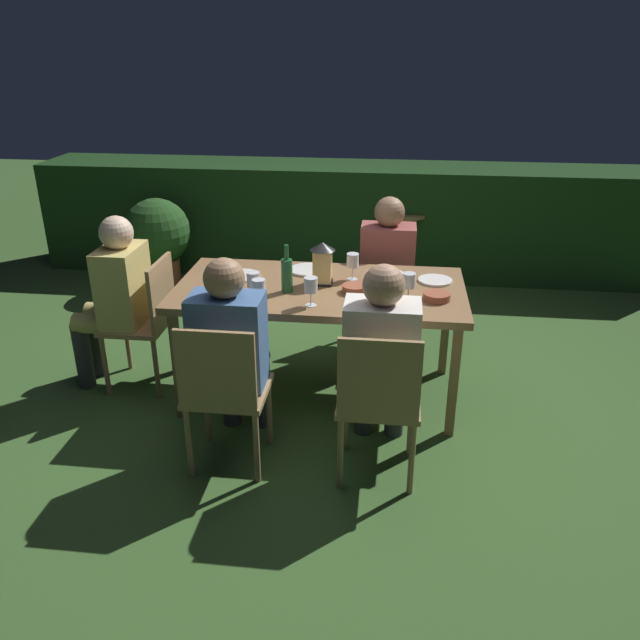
{
  "coord_description": "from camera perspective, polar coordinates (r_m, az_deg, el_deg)",
  "views": [
    {
      "loc": [
        0.43,
        -3.6,
        2.14
      ],
      "look_at": [
        0.0,
        0.0,
        0.53
      ],
      "focal_mm": 35.66,
      "sensor_mm": 36.0,
      "label": 1
    }
  ],
  "objects": [
    {
      "name": "potted_plant_by_hedge",
      "position": [
        6.01,
        -14.35,
        7.2
      ],
      "size": [
        0.6,
        0.6,
        0.83
      ],
      "color": "#9E5133",
      "rests_on": "ground"
    },
    {
      "name": "person_in_rust",
      "position": [
        4.5,
        6.01,
        4.39
      ],
      "size": [
        0.38,
        0.47,
        1.15
      ],
      "color": "#9E4C47",
      "rests_on": "ground"
    },
    {
      "name": "hedge_backdrop",
      "position": [
        6.3,
        2.72,
        9.08
      ],
      "size": [
        5.99,
        0.72,
        1.04
      ],
      "primitive_type": "cube",
      "color": "#193816",
      "rests_on": "ground"
    },
    {
      "name": "bowl_bread",
      "position": [
        3.73,
        10.43,
        2.11
      ],
      "size": [
        0.16,
        0.16,
        0.04
      ],
      "color": "#9E5138",
      "rests_on": "dining_table"
    },
    {
      "name": "wine_glass_c",
      "position": [
        3.96,
        2.95,
        5.25
      ],
      "size": [
        0.08,
        0.08,
        0.17
      ],
      "color": "silver",
      "rests_on": "dining_table"
    },
    {
      "name": "person_in_mustard",
      "position": [
        4.28,
        -17.92,
        2.24
      ],
      "size": [
        0.48,
        0.38,
        1.15
      ],
      "color": "tan",
      "rests_on": "ground"
    },
    {
      "name": "ice_bucket",
      "position": [
        6.06,
        7.48,
        10.65
      ],
      "size": [
        0.26,
        0.26,
        0.34
      ],
      "color": "#B2B7BF",
      "rests_on": "side_table"
    },
    {
      "name": "plate_d",
      "position": [
        4.14,
        -0.99,
        4.52
      ],
      "size": [
        0.26,
        0.26,
        0.01
      ],
      "primitive_type": "cylinder",
      "color": "silver",
      "rests_on": "dining_table"
    },
    {
      "name": "chair_side_right_b",
      "position": [
        4.74,
        5.99,
        3.45
      ],
      "size": [
        0.42,
        0.4,
        0.87
      ],
      "color": "#9E7A51",
      "rests_on": "ground"
    },
    {
      "name": "chair_side_left_a",
      "position": [
        3.32,
        -8.6,
        -6.17
      ],
      "size": [
        0.42,
        0.4,
        0.87
      ],
      "color": "#9E7A51",
      "rests_on": "ground"
    },
    {
      "name": "ground_plane",
      "position": [
        4.21,
        0.0,
        -6.54
      ],
      "size": [
        16.0,
        16.0,
        0.0
      ],
      "primitive_type": "plane",
      "color": "#385B28"
    },
    {
      "name": "wine_glass_d",
      "position": [
        3.66,
        -6.0,
        3.51
      ],
      "size": [
        0.08,
        0.08,
        0.17
      ],
      "color": "silver",
      "rests_on": "dining_table"
    },
    {
      "name": "dining_table",
      "position": [
        3.9,
        0.0,
        2.26
      ],
      "size": [
        1.76,
        0.9,
        0.75
      ],
      "color": "olive",
      "rests_on": "ground"
    },
    {
      "name": "chair_side_left_b",
      "position": [
        3.22,
        5.27,
        -7.07
      ],
      "size": [
        0.42,
        0.4,
        0.87
      ],
      "color": "#9E7A51",
      "rests_on": "ground"
    },
    {
      "name": "lantern_centerpiece",
      "position": [
        3.88,
        0.23,
        5.33
      ],
      "size": [
        0.15,
        0.15,
        0.27
      ],
      "color": "black",
      "rests_on": "dining_table"
    },
    {
      "name": "wine_glass_a",
      "position": [
        3.54,
        -5.52,
        2.86
      ],
      "size": [
        0.08,
        0.08,
        0.17
      ],
      "color": "silver",
      "rests_on": "dining_table"
    },
    {
      "name": "green_bottle_on_table",
      "position": [
        3.77,
        -2.99,
        4.12
      ],
      "size": [
        0.07,
        0.07,
        0.29
      ],
      "color": "#1E5B2D",
      "rests_on": "dining_table"
    },
    {
      "name": "wine_glass_b",
      "position": [
        3.66,
        7.98,
        3.41
      ],
      "size": [
        0.08,
        0.08,
        0.17
      ],
      "color": "silver",
      "rests_on": "dining_table"
    },
    {
      "name": "person_in_cream",
      "position": [
        3.31,
        5.49,
        -3.08
      ],
      "size": [
        0.38,
        0.47,
        1.15
      ],
      "color": "white",
      "rests_on": "ground"
    },
    {
      "name": "wine_glass_e",
      "position": [
        3.56,
        -0.83,
        3.05
      ],
      "size": [
        0.08,
        0.08,
        0.17
      ],
      "color": "silver",
      "rests_on": "dining_table"
    },
    {
      "name": "plate_a",
      "position": [
        4.08,
        5.87,
        4.08
      ],
      "size": [
        0.24,
        0.24,
        0.01
      ],
      "primitive_type": "cylinder",
      "color": "white",
      "rests_on": "dining_table"
    },
    {
      "name": "side_table",
      "position": [
        6.14,
        7.34,
        7.76
      ],
      "size": [
        0.54,
        0.54,
        0.66
      ],
      "color": "#937047",
      "rests_on": "ground"
    },
    {
      "name": "chair_head_near",
      "position": [
        4.26,
        -15.26,
        0.25
      ],
      "size": [
        0.4,
        0.42,
        0.87
      ],
      "color": "#9E7A51",
      "rests_on": "ground"
    },
    {
      "name": "person_in_blue",
      "position": [
        3.41,
        -7.92,
        -2.34
      ],
      "size": [
        0.38,
        0.47,
        1.15
      ],
      "color": "#426699",
      "rests_on": "ground"
    },
    {
      "name": "plate_c",
      "position": [
        4.02,
        10.29,
        3.51
      ],
      "size": [
        0.21,
        0.21,
        0.01
      ],
      "primitive_type": "cylinder",
      "color": "white",
      "rests_on": "dining_table"
    },
    {
      "name": "plate_b",
      "position": [
        4.07,
        -7.14,
        3.96
      ],
      "size": [
        0.24,
        0.24,
        0.01
      ],
      "primitive_type": "cylinder",
      "color": "silver",
      "rests_on": "dining_table"
    },
    {
      "name": "bowl_olives",
      "position": [
        3.79,
        3.11,
        2.86
      ],
      "size": [
        0.15,
        0.15,
        0.04
      ],
      "color": "#9E5138",
      "rests_on": "dining_table"
    }
  ]
}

